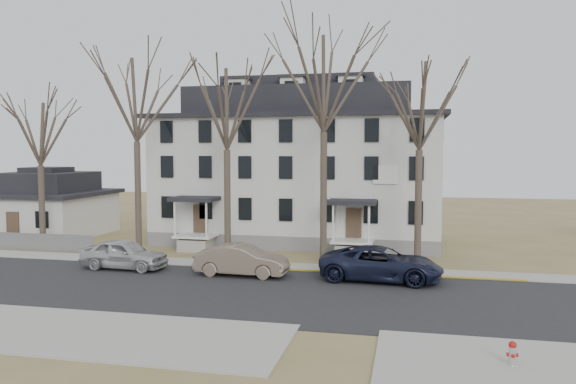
% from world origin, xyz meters
% --- Properties ---
extents(ground, '(120.00, 120.00, 0.00)m').
position_xyz_m(ground, '(0.00, 0.00, 0.00)').
color(ground, olive).
rests_on(ground, ground).
extents(main_road, '(120.00, 10.00, 0.04)m').
position_xyz_m(main_road, '(0.00, 2.00, 0.00)').
color(main_road, '#27272A').
rests_on(main_road, ground).
extents(far_sidewalk, '(120.00, 2.00, 0.08)m').
position_xyz_m(far_sidewalk, '(0.00, 8.00, 0.00)').
color(far_sidewalk, '#A09F97').
rests_on(far_sidewalk, ground).
extents(near_sidewalk_left, '(20.00, 5.00, 0.08)m').
position_xyz_m(near_sidewalk_left, '(-8.00, -5.00, 0.00)').
color(near_sidewalk_left, '#A09F97').
rests_on(near_sidewalk_left, ground).
extents(yellow_curb, '(14.00, 0.25, 0.06)m').
position_xyz_m(yellow_curb, '(5.00, 7.10, 0.00)').
color(yellow_curb, gold).
rests_on(yellow_curb, ground).
extents(boarding_house, '(20.80, 12.36, 12.05)m').
position_xyz_m(boarding_house, '(-2.00, 17.95, 5.38)').
color(boarding_house, slate).
rests_on(boarding_house, ground).
extents(small_house, '(8.70, 8.70, 5.00)m').
position_xyz_m(small_house, '(-22.00, 16.00, 2.25)').
color(small_house, silver).
rests_on(small_house, ground).
extents(fence, '(14.00, 0.06, 1.20)m').
position_xyz_m(fence, '(-21.00, 9.50, 0.00)').
color(fence, gray).
rests_on(fence, ground).
extents(tree_far_left, '(8.40, 8.40, 13.72)m').
position_xyz_m(tree_far_left, '(-11.00, 9.80, 10.34)').
color(tree_far_left, '#473B31').
rests_on(tree_far_left, ground).
extents(tree_mid_left, '(7.80, 7.80, 12.74)m').
position_xyz_m(tree_mid_left, '(-5.00, 9.80, 9.60)').
color(tree_mid_left, '#473B31').
rests_on(tree_mid_left, ground).
extents(tree_center, '(9.00, 9.00, 14.70)m').
position_xyz_m(tree_center, '(1.00, 9.80, 11.08)').
color(tree_center, '#473B31').
rests_on(tree_center, ground).
extents(tree_mid_right, '(7.80, 7.80, 12.74)m').
position_xyz_m(tree_mid_right, '(6.50, 9.80, 9.60)').
color(tree_mid_right, '#473B31').
rests_on(tree_mid_right, ground).
extents(tree_bungalow, '(6.60, 6.60, 10.78)m').
position_xyz_m(tree_bungalow, '(-18.00, 9.80, 8.12)').
color(tree_bungalow, '#473B31').
rests_on(tree_bungalow, ground).
extents(car_silver, '(5.03, 2.22, 1.68)m').
position_xyz_m(car_silver, '(-9.71, 5.52, 0.84)').
color(car_silver, silver).
rests_on(car_silver, ground).
extents(car_tan, '(5.03, 1.85, 1.64)m').
position_xyz_m(car_tan, '(-2.74, 5.33, 0.82)').
color(car_tan, '#776757').
rests_on(car_tan, ground).
extents(car_navy, '(6.43, 3.27, 1.74)m').
position_xyz_m(car_navy, '(4.63, 5.75, 0.87)').
color(car_navy, '#171C33').
rests_on(car_navy, ground).
extents(bicycle_left, '(1.92, 1.35, 0.96)m').
position_xyz_m(bicycle_left, '(-8.31, 12.38, 0.48)').
color(bicycle_left, black).
rests_on(bicycle_left, ground).
extents(fire_hydrant, '(0.35, 0.33, 0.83)m').
position_xyz_m(fire_hydrant, '(9.20, -5.06, 0.42)').
color(fire_hydrant, '#B7B7BA').
rests_on(fire_hydrant, ground).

